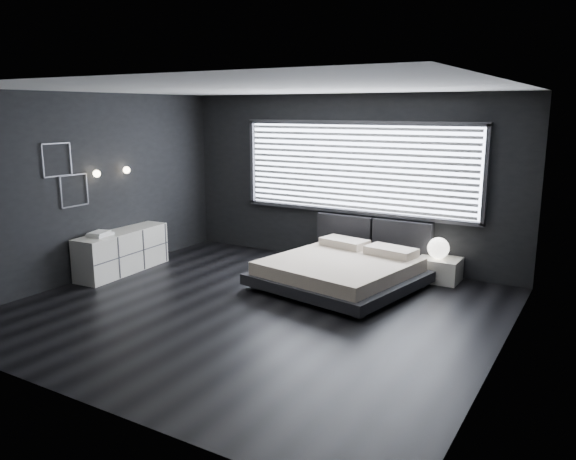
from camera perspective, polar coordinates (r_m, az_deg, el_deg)
The scene contains 12 objects.
room at distance 7.03m, azimuth -3.54°, elevation 2.72°, with size 6.04×6.00×2.80m.
window at distance 9.26m, azimuth 6.95°, elevation 6.26°, with size 4.14×0.09×1.52m.
headboard at distance 9.24m, azimuth 8.61°, elevation -0.34°, with size 1.96×0.16×0.52m.
sconce_near at distance 8.97m, azimuth -18.87°, elevation 5.44°, with size 0.18×0.11×0.11m.
sconce_far at distance 9.37m, azimuth -16.09°, elevation 5.88°, with size 0.18×0.11×0.11m.
wall_art_upper at distance 8.64m, azimuth -22.41°, elevation 6.61°, with size 0.01×0.48×0.48m.
wall_art_lower at distance 8.84m, azimuth -20.88°, elevation 3.77°, with size 0.01×0.48×0.48m.
bed at distance 8.23m, azimuth 5.34°, elevation -4.13°, with size 2.40×2.32×0.54m.
nightstand at distance 8.81m, azimuth 15.10°, elevation -3.89°, with size 0.61×0.51×0.35m, color silver.
orb_lamp at distance 8.70m, azimuth 15.03°, elevation -1.79°, with size 0.32×0.32×0.32m, color white.
dresser at distance 9.31m, azimuth -16.46°, elevation -2.10°, with size 0.58×1.70×0.67m.
book_stack at distance 8.96m, azimuth -18.59°, elevation -0.38°, with size 0.31×0.38×0.07m.
Camera 1 is at (3.90, -5.74, 2.56)m, focal length 35.00 mm.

